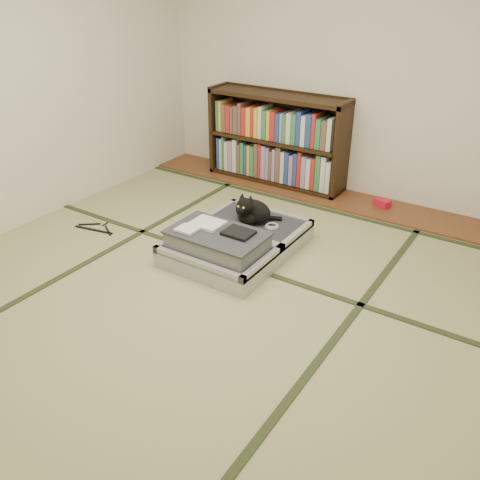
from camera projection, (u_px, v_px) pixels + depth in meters
The scene contains 10 objects.
floor at pixel (207, 288), 3.64m from camera, with size 4.50×4.50×0.00m, color tan.
wood_strip at pixel (325, 196), 5.11m from camera, with size 4.00×0.50×0.02m, color brown.
red_item at pixel (382, 203), 4.84m from camera, with size 0.15×0.09×0.07m, color red.
room_shell at pixel (200, 78), 2.96m from camera, with size 4.50×4.50×4.50m.
tatami_borders at pixel (245, 259), 4.00m from camera, with size 4.00×4.50×0.01m.
bookcase at pixel (276, 141), 5.26m from camera, with size 1.49×0.34×0.96m.
suitcase at pixel (234, 242), 4.02m from camera, with size 0.82×1.09×0.32m.
cat at pixel (251, 211), 4.17m from camera, with size 0.36×0.37×0.29m.
cable_coil at pixel (272, 226), 4.15m from camera, with size 0.11×0.11×0.03m.
hanger at pixel (96, 228), 4.47m from camera, with size 0.40×0.22×0.01m.
Camera 1 is at (1.87, -2.43, 2.01)m, focal length 38.00 mm.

